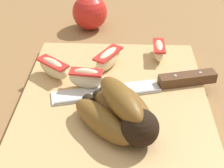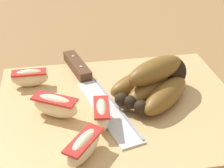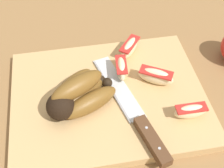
# 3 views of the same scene
# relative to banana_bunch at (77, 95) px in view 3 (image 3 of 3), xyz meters

# --- Properties ---
(ground_plane) EXTENTS (6.00, 6.00, 0.00)m
(ground_plane) POSITION_rel_banana_bunch_xyz_m (-0.06, -0.03, -0.05)
(ground_plane) COLOR olive
(cutting_board) EXTENTS (0.38, 0.30, 0.02)m
(cutting_board) POSITION_rel_banana_bunch_xyz_m (-0.06, -0.01, -0.04)
(cutting_board) COLOR tan
(cutting_board) RESTS_ON ground_plane
(banana_bunch) EXTENTS (0.15, 0.14, 0.07)m
(banana_bunch) POSITION_rel_banana_bunch_xyz_m (0.00, 0.00, 0.00)
(banana_bunch) COLOR black
(banana_bunch) RESTS_ON cutting_board
(chefs_knife) EXTENTS (0.10, 0.28, 0.02)m
(chefs_knife) POSITION_rel_banana_bunch_xyz_m (-0.10, 0.06, -0.02)
(chefs_knife) COLOR silver
(chefs_knife) RESTS_ON cutting_board
(apple_wedge_near) EXTENTS (0.06, 0.02, 0.03)m
(apple_wedge_near) POSITION_rel_banana_bunch_xyz_m (-0.20, 0.07, -0.01)
(apple_wedge_near) COLOR beige
(apple_wedge_near) RESTS_ON cutting_board
(apple_wedge_middle) EXTENTS (0.07, 0.06, 0.04)m
(apple_wedge_middle) POSITION_rel_banana_bunch_xyz_m (-0.16, -0.03, -0.01)
(apple_wedge_middle) COLOR beige
(apple_wedge_middle) RESTS_ON cutting_board
(apple_wedge_far) EXTENTS (0.06, 0.07, 0.04)m
(apple_wedge_far) POSITION_rel_banana_bunch_xyz_m (-0.13, -0.12, -0.01)
(apple_wedge_far) COLOR beige
(apple_wedge_far) RESTS_ON cutting_board
(apple_wedge_extra) EXTENTS (0.03, 0.06, 0.04)m
(apple_wedge_extra) POSITION_rel_banana_bunch_xyz_m (-0.10, -0.06, -0.01)
(apple_wedge_extra) COLOR beige
(apple_wedge_extra) RESTS_ON cutting_board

